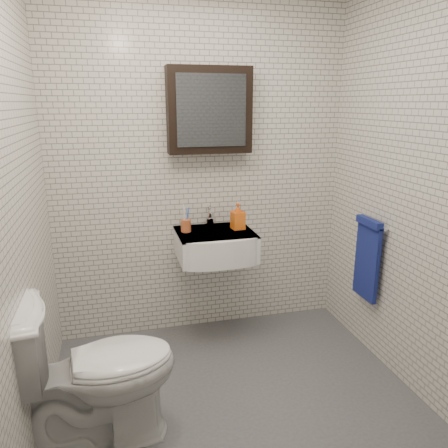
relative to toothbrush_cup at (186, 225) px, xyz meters
The scene contains 9 objects.
ground 1.23m from the toothbrush_cup, 79.36° to the right, with size 2.20×2.00×0.01m, color #4A4C51.
room_shell 1.01m from the toothbrush_cup, 79.36° to the right, with size 2.22×2.02×2.51m.
washbasin 0.27m from the toothbrush_cup, 23.40° to the right, with size 0.55×0.50×0.20m.
faucet 0.23m from the toothbrush_cup, 27.85° to the left, with size 0.06×0.20×0.15m.
mirror_cabinet 0.83m from the toothbrush_cup, 27.01° to the left, with size 0.60×0.15×0.60m.
towel_rail 1.30m from the toothbrush_cup, 21.50° to the right, with size 0.09×0.30×0.58m.
toothbrush_cup is the anchor object (origin of this frame).
soap_bottle 0.39m from the toothbrush_cup, ahead, with size 0.09×0.09×0.20m, color #FF9E1A.
toilet 1.24m from the toothbrush_cup, 124.31° to the right, with size 0.47×0.83×0.85m, color white.
Camera 1 is at (-0.64, -2.19, 1.75)m, focal length 35.00 mm.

